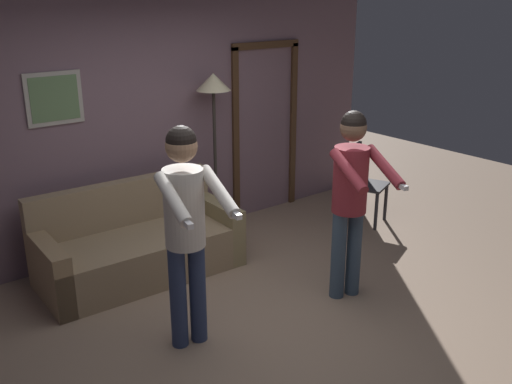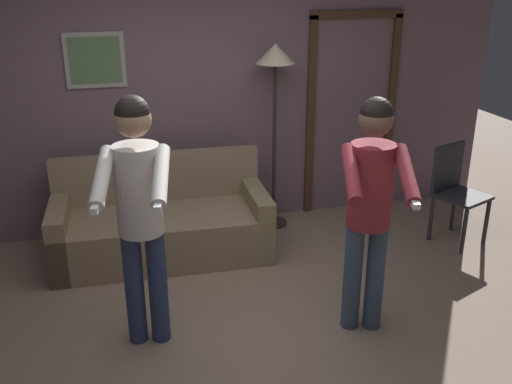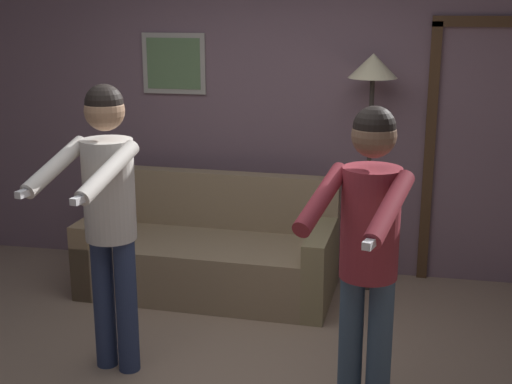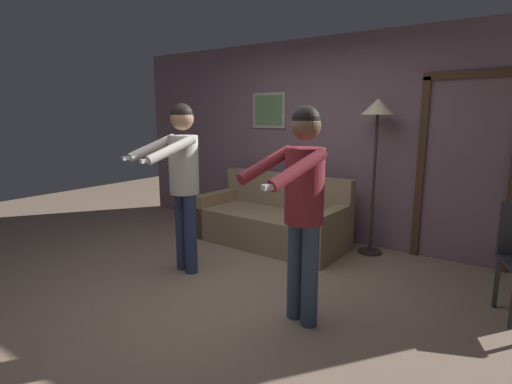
# 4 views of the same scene
# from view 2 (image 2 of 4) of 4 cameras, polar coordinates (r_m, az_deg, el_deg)

# --- Properties ---
(ground_plane) EXTENTS (12.00, 12.00, 0.00)m
(ground_plane) POSITION_cam_2_polar(r_m,az_deg,el_deg) (4.17, -1.10, -14.51)
(ground_plane) COLOR gray
(back_wall_assembly) EXTENTS (6.40, 0.10, 2.60)m
(back_wall_assembly) POSITION_cam_2_polar(r_m,az_deg,el_deg) (5.59, -6.36, 9.40)
(back_wall_assembly) COLOR slate
(back_wall_assembly) RESTS_ON ground_plane
(couch) EXTENTS (1.93, 0.92, 0.87)m
(couch) POSITION_cam_2_polar(r_m,az_deg,el_deg) (5.25, -9.39, -3.34)
(couch) COLOR #988061
(couch) RESTS_ON ground_plane
(torchiere_lamp) EXTENTS (0.37, 0.37, 1.81)m
(torchiere_lamp) POSITION_cam_2_polar(r_m,az_deg,el_deg) (5.44, 1.93, 11.81)
(torchiere_lamp) COLOR #332D28
(torchiere_lamp) RESTS_ON ground_plane
(person_standing_left) EXTENTS (0.52, 0.74, 1.74)m
(person_standing_left) POSITION_cam_2_polar(r_m,az_deg,el_deg) (3.72, -11.63, -0.89)
(person_standing_left) COLOR navy
(person_standing_left) RESTS_ON ground_plane
(person_standing_right) EXTENTS (0.56, 0.73, 1.70)m
(person_standing_right) POSITION_cam_2_polar(r_m,az_deg,el_deg) (3.88, 11.39, -0.46)
(person_standing_right) COLOR #3B5066
(person_standing_right) RESTS_ON ground_plane
(dining_chair_distant) EXTENTS (0.55, 0.55, 0.93)m
(dining_chair_distant) POSITION_cam_2_polar(r_m,az_deg,el_deg) (5.70, 19.26, 0.43)
(dining_chair_distant) COLOR #2D2D33
(dining_chair_distant) RESTS_ON ground_plane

